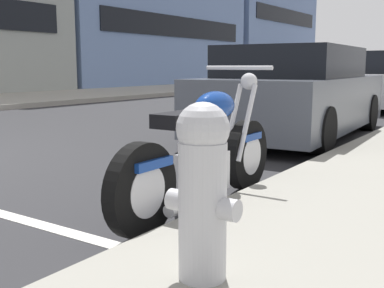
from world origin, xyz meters
name	(u,v)px	position (x,y,z in m)	size (l,w,h in m)	color
sidewalk_far_curb	(114,93)	(12.00, 6.97, 0.07)	(120.00, 5.00, 0.14)	gray
parking_stall_stripe	(66,232)	(0.00, -3.87, 0.00)	(0.12, 2.20, 0.01)	silver
parked_motorcycle	(205,155)	(0.99, -4.34, 0.43)	(2.13, 0.62, 1.11)	black
parked_car_far_down_curb	(296,94)	(5.06, -3.44, 0.67)	(4.40, 2.05, 1.40)	#4C515B
fire_hydrant	(203,187)	(-0.33, -5.17, 0.57)	(0.24, 0.36, 0.82)	#B7B7BC
townhouse_far_uphill	(226,24)	(34.38, 14.78, 4.70)	(12.97, 11.12, 9.40)	#6B84B2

